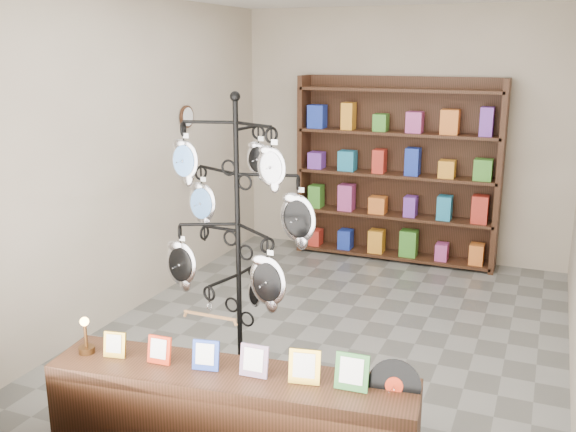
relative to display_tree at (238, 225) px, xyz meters
name	(u,v)px	position (x,y,z in m)	size (l,w,h in m)	color
ground	(334,330)	(0.33, 1.25, -1.29)	(5.00, 5.00, 0.00)	slate
room_envelope	(338,129)	(0.33, 1.25, 0.56)	(5.00, 5.00, 5.00)	#BFB19A
display_tree	(238,225)	(0.00, 0.00, 0.00)	(1.14, 1.00, 2.23)	black
front_shelf	(231,413)	(0.32, -0.77, -1.00)	(2.36, 0.76, 0.82)	black
back_shelving	(396,176)	(0.33, 3.54, -0.26)	(2.42, 0.36, 2.20)	black
wall_clocks	(188,145)	(-1.64, 2.05, 0.21)	(0.03, 0.24, 0.84)	black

